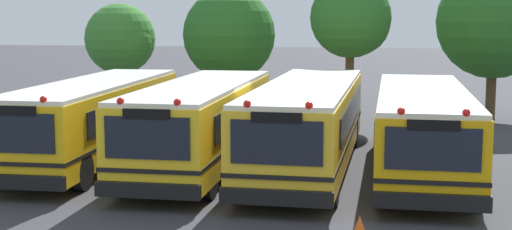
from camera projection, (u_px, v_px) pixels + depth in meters
The scene contains 9 objects.
ground_plane at pixel (254, 168), 22.12m from camera, with size 160.00×160.00×0.00m, color #38383D.
school_bus_0 at pixel (95, 117), 22.94m from camera, with size 2.65×10.71×2.63m.
school_bus_1 at pixel (202, 121), 21.99m from camera, with size 2.59×10.51×2.66m.
school_bus_2 at pixel (308, 122), 21.83m from camera, with size 2.83×11.63×2.68m.
school_bus_3 at pixel (422, 127), 21.16m from camera, with size 2.69×10.94×2.56m.
tree_0 at pixel (122, 40), 35.08m from camera, with size 3.36×3.36×5.08m.
tree_1 at pixel (231, 33), 33.91m from camera, with size 4.26×4.26×5.76m.
tree_2 at pixel (353, 20), 30.71m from camera, with size 3.39×3.39×6.13m.
tree_3 at pixel (496, 21), 31.59m from camera, with size 4.89×4.89×6.68m.
Camera 1 is at (3.70, -21.38, 4.59)m, focal length 51.76 mm.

